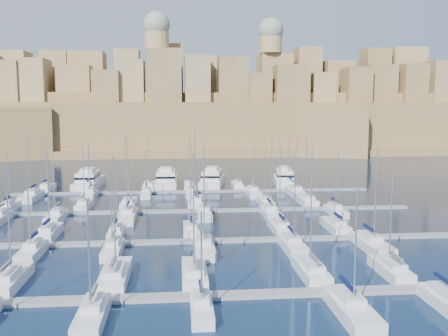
{
  "coord_description": "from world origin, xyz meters",
  "views": [
    {
      "loc": [
        -3.55,
        -85.12,
        20.32
      ],
      "look_at": [
        4.81,
        6.0,
        9.02
      ],
      "focal_mm": 40.0,
      "sensor_mm": 36.0,
      "label": 1
    }
  ],
  "objects": [
    {
      "name": "sailboat_43",
      "position": [
        -23.34,
        26.96,
        0.73
      ],
      "size": [
        2.49,
        8.3,
        13.12
      ],
      "color": "silver",
      "rests_on": "ground"
    },
    {
      "name": "pontoon_far",
      "position": [
        0.0,
        32.0,
        0.2
      ],
      "size": [
        84.0,
        2.0,
        0.4
      ],
      "primitive_type": "cube",
      "color": "slate",
      "rests_on": "ground"
    },
    {
      "name": "sailboat_44",
      "position": [
        -10.96,
        27.43,
        0.7
      ],
      "size": [
        2.2,
        7.33,
        10.71
      ],
      "color": "silver",
      "rests_on": "ground"
    },
    {
      "name": "sailboat_20",
      "position": [
        -12.72,
        -17.02,
        0.72
      ],
      "size": [
        2.48,
        8.25,
        12.38
      ],
      "color": "silver",
      "rests_on": "ground"
    },
    {
      "name": "sailboat_10",
      "position": [
        13.07,
        -39.92,
        0.76
      ],
      "size": [
        3.03,
        10.09,
        14.99
      ],
      "color": "silver",
      "rests_on": "ground"
    },
    {
      "name": "fortified_city",
      "position": [
        -0.19,
        155.26,
        14.74
      ],
      "size": [
        460.0,
        108.95,
        59.52
      ],
      "color": "brown",
      "rests_on": "ground"
    },
    {
      "name": "sailboat_2",
      "position": [
        -11.08,
        -28.01,
        0.76
      ],
      "size": [
        3.07,
        10.23,
        14.98
      ],
      "color": "silver",
      "rests_on": "ground"
    },
    {
      "name": "sailboat_45",
      "position": [
        -0.75,
        27.13,
        0.72
      ],
      "size": [
        2.38,
        7.95,
        12.55
      ],
      "color": "silver",
      "rests_on": "ground"
    },
    {
      "name": "sailboat_42",
      "position": [
        -35.8,
        25.97,
        0.76
      ],
      "size": [
        3.09,
        10.3,
        15.2
      ],
      "color": "silver",
      "rests_on": "ground"
    },
    {
      "name": "sailboat_24",
      "position": [
        -36.84,
        14.74,
        0.72
      ],
      "size": [
        2.31,
        7.69,
        12.07
      ],
      "color": "silver",
      "rests_on": "ground"
    },
    {
      "name": "sailboat_23",
      "position": [
        23.89,
        -17.98,
        0.76
      ],
      "size": [
        3.06,
        10.2,
        14.95
      ],
      "color": "silver",
      "rests_on": "ground"
    },
    {
      "name": "sailboat_19",
      "position": [
        -23.6,
        -17.05,
        0.74
      ],
      "size": [
        2.49,
        8.32,
        13.65
      ],
      "color": "silver",
      "rests_on": "ground"
    },
    {
      "name": "sailboat_26",
      "position": [
        -13.75,
        15.51,
        0.75
      ],
      "size": [
        2.77,
        9.24,
        14.11
      ],
      "color": "silver",
      "rests_on": "ground"
    },
    {
      "name": "sailboat_27",
      "position": [
        -0.21,
        16.15,
        0.78
      ],
      "size": [
        3.17,
        10.56,
        17.17
      ],
      "color": "silver",
      "rests_on": "ground"
    },
    {
      "name": "pontoon_mid_near",
      "position": [
        0.0,
        -12.0,
        0.2
      ],
      "size": [
        84.0,
        2.0,
        0.4
      ],
      "primitive_type": "cube",
      "color": "slate",
      "rests_on": "ground"
    },
    {
      "name": "sailboat_5",
      "position": [
        21.92,
        -28.83,
        0.73
      ],
      "size": [
        2.57,
        8.56,
        12.67
      ],
      "color": "silver",
      "rests_on": "ground"
    },
    {
      "name": "sailboat_37",
      "position": [
        -25.28,
        37.1,
        0.72
      ],
      "size": [
        2.52,
        8.41,
        12.01
      ],
      "color": "silver",
      "rests_on": "ground"
    },
    {
      "name": "sailboat_15",
      "position": [
        -1.68,
        -6.99,
        0.72
      ],
      "size": [
        2.47,
        8.23,
        11.71
      ],
      "color": "silver",
      "rests_on": "ground"
    },
    {
      "name": "sailboat_34",
      "position": [
        13.33,
        4.42,
        0.76
      ],
      "size": [
        2.82,
        9.38,
        15.33
      ],
      "color": "silver",
      "rests_on": "ground"
    },
    {
      "name": "sailboat_25",
      "position": [
        -22.51,
        15.12,
        0.73
      ],
      "size": [
        2.54,
        8.46,
        12.94
      ],
      "color": "silver",
      "rests_on": "ground"
    },
    {
      "name": "sailboat_36",
      "position": [
        -35.4,
        37.17,
        0.74
      ],
      "size": [
        2.57,
        8.56,
        13.55
      ],
      "color": "silver",
      "rests_on": "ground"
    },
    {
      "name": "motor_yacht_b",
      "position": [
        -6.76,
        42.13,
        1.73
      ],
      "size": [
        5.55,
        18.01,
        5.25
      ],
      "color": "silver",
      "rests_on": "ground"
    },
    {
      "name": "sailboat_1",
      "position": [
        -22.82,
        -28.43,
        0.75
      ],
      "size": [
        2.81,
        9.37,
        14.08
      ],
      "color": "silver",
      "rests_on": "ground"
    },
    {
      "name": "sailboat_21",
      "position": [
        -0.15,
        -17.5,
        0.74
      ],
      "size": [
        2.77,
        9.23,
        13.39
      ],
      "color": "silver",
      "rests_on": "ground"
    },
    {
      "name": "sailboat_40",
      "position": [
        10.98,
        37.14,
        0.72
      ],
      "size": [
        2.55,
        8.51,
        12.26
      ],
      "color": "silver",
      "rests_on": "ground"
    },
    {
      "name": "pontoon_near",
      "position": [
        0.0,
        -34.0,
        0.2
      ],
      "size": [
        84.0,
        2.0,
        0.4
      ],
      "primitive_type": "cube",
      "color": "slate",
      "rests_on": "ground"
    },
    {
      "name": "sailboat_13",
      "position": [
        -23.89,
        -6.76,
        0.74
      ],
      "size": [
        2.61,
        8.7,
        13.53
      ],
      "color": "silver",
      "rests_on": "ground"
    },
    {
      "name": "sailboat_22",
      "position": [
        12.48,
        -17.44,
        0.74
      ],
      "size": [
        2.74,
        9.12,
        13.8
      ],
      "color": "silver",
      "rests_on": "ground"
    },
    {
      "name": "sailboat_47",
      "position": [
        23.32,
        25.85,
        0.77
      ],
      "size": [
        3.17,
        10.56,
        15.17
      ],
      "color": "silver",
      "rests_on": "ground"
    },
    {
      "name": "sailboat_41",
      "position": [
        24.01,
        37.0,
        0.73
      ],
      "size": [
        2.46,
        8.21,
        12.93
      ],
      "color": "silver",
      "rests_on": "ground"
    },
    {
      "name": "sailboat_31",
      "position": [
        -25.54,
        4.78,
        0.75
      ],
      "size": [
        2.6,
        8.65,
        14.55
      ],
      "color": "silver",
      "rests_on": "ground"
    },
    {
      "name": "sailboat_16",
      "position": [
        12.86,
        -6.6,
        0.74
      ],
      "size": [
        2.71,
        9.03,
        13.88
      ],
      "color": "silver",
      "rests_on": "ground"
    },
    {
      "name": "sailboat_32",
      "position": [
        -12.84,
        4.05,
        0.77
      ],
      "size": [
        3.04,
        10.15,
        15.8
      ],
      "color": "silver",
      "rests_on": "ground"
    },
    {
      "name": "sailboat_17",
      "position": [
        22.16,
        -6.59,
        0.73
      ],
      "size": [
        2.72,
        9.05,
        12.46
      ],
      "color": "silver",
      "rests_on": "ground"
    },
    {
      "name": "sailboat_35",
      "position": [
        25.96,
        5.03,
        0.72
      ],
      "size": [
        2.45,
        8.15,
        12.56
      ],
      "color": "silver",
      "rests_on": "ground"
    },
    {
      "name": "motor_yacht_d",
      "position": [
        23.7,
        41.07,
        1.73
      ],
      "size": [
        6.77,
        16.25,
        5.25
      ],
      "color": "silver",
      "rests_on": "ground"
    },
    {
      "name": "ground",
      "position": [
        0.0,
        0.0,
        0.0
      ],
      "size": [
        600.0,
        600.0,
        0.0
      ],
      "primitive_type": "plane",
      "color": "black",
      "rests_on": "ground"
    },
    {
      "name": "sailboat_4",
      "position": [
        12.16,
        -28.47,
        0.76
      ],
      "size": [
        2.79,
        9.29,
        15.67
      ],
      "color": "silver",
      "rests_on": "ground"
    },
    {
      "name": "sailboat_3",
      "position": [
        -1.86,
        -28.32,
        0.76
      ],
      "size": [
        2.88,
        9.59,
        15.14
      ],
      "color": "silver",
      "rests_on": "ground"
    },
    {
      "name": "sailboat_14",
      "position": [
        -13.38,
        -7.31,
        0.71
      ],
      "size": [
        2.28,
        7.59,
        11.93
      ],
      "color": "silver",
      "rests_on": "ground"
    },
    {
      "name": "sailboat_33",
      "position": [
        1.04,
        4.85,
        0.74
      ],
      "size": [
        2.56,
        8.52,
        13.8
      ],
      "color": "silver",
      "rests_on": "ground"
    },
    {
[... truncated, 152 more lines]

